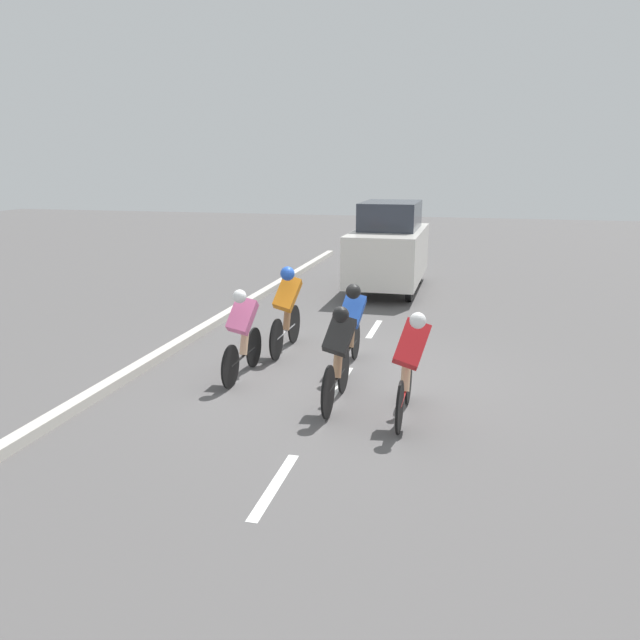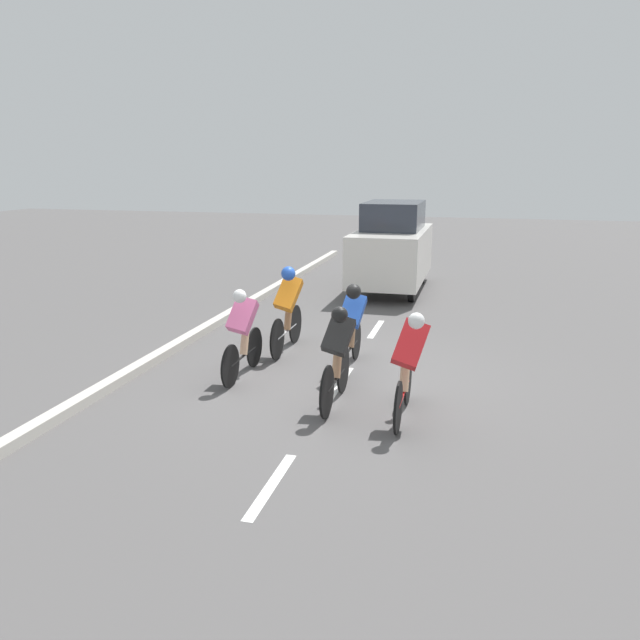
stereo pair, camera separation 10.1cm
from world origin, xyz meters
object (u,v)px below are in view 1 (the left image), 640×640
object	(u,v)px
cyclist_red	(409,362)
support_car	(389,247)
cyclist_pink	(242,331)
cyclist_blue	(351,323)
cyclist_black	(338,353)
cyclist_orange	(287,306)

from	to	relation	value
cyclist_red	support_car	bearing A→B (deg)	-80.37
cyclist_pink	cyclist_blue	xyz separation A→B (m)	(-1.52, -0.78, 0.02)
cyclist_pink	cyclist_black	xyz separation A→B (m)	(-1.65, 0.75, 0.00)
cyclist_orange	cyclist_black	bearing A→B (deg)	122.12
cyclist_orange	support_car	size ratio (longest dim) A/B	0.45
cyclist_red	cyclist_black	xyz separation A→B (m)	(0.97, -0.23, -0.02)
cyclist_red	cyclist_blue	distance (m)	2.07
cyclist_pink	support_car	xyz separation A→B (m)	(-1.20, -7.36, 0.37)
cyclist_pink	cyclist_orange	world-z (taller)	cyclist_orange
cyclist_blue	support_car	xyz separation A→B (m)	(0.33, -6.58, 0.35)
cyclist_pink	cyclist_orange	bearing A→B (deg)	-99.92
cyclist_pink	cyclist_red	bearing A→B (deg)	159.34
cyclist_red	cyclist_black	bearing A→B (deg)	-13.59
cyclist_black	cyclist_orange	size ratio (longest dim) A/B	0.95
cyclist_black	cyclist_pink	bearing A→B (deg)	-24.55
cyclist_red	cyclist_orange	world-z (taller)	cyclist_orange
cyclist_red	support_car	world-z (taller)	support_car
cyclist_black	cyclist_blue	xyz separation A→B (m)	(0.12, -1.53, 0.02)
cyclist_red	cyclist_orange	size ratio (longest dim) A/B	0.95
cyclist_blue	cyclist_black	bearing A→B (deg)	94.59
cyclist_pink	cyclist_black	world-z (taller)	cyclist_black
cyclist_orange	support_car	bearing A→B (deg)	-99.07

